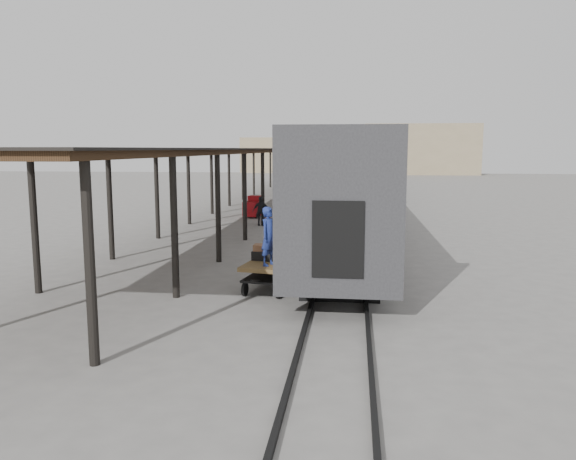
# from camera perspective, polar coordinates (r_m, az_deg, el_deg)

# --- Properties ---
(ground) EXTENTS (160.00, 160.00, 0.00)m
(ground) POSITION_cam_1_polar(r_m,az_deg,el_deg) (17.66, -5.07, -5.27)
(ground) COLOR slate
(ground) RESTS_ON ground
(train) EXTENTS (3.45, 76.01, 4.01)m
(train) POSITION_cam_1_polar(r_m,az_deg,el_deg) (50.61, 6.39, 6.60)
(train) COLOR silver
(train) RESTS_ON ground
(canopy) EXTENTS (4.90, 64.30, 4.15)m
(canopy) POSITION_cam_1_polar(r_m,az_deg,el_deg) (41.39, -2.94, 8.09)
(canopy) COLOR #422B19
(canopy) RESTS_ON ground
(rails) EXTENTS (1.54, 150.00, 0.12)m
(rails) POSITION_cam_1_polar(r_m,az_deg,el_deg) (50.96, 6.36, 3.65)
(rails) COLOR black
(rails) RESTS_ON ground
(building_far) EXTENTS (18.00, 10.00, 8.00)m
(building_far) POSITION_cam_1_polar(r_m,az_deg,el_deg) (95.37, 13.18, 7.98)
(building_far) COLOR tan
(building_far) RESTS_ON ground
(building_left) EXTENTS (12.00, 8.00, 6.00)m
(building_left) POSITION_cam_1_polar(r_m,az_deg,el_deg) (99.73, -1.05, 7.62)
(building_left) COLOR tan
(building_left) RESTS_ON ground
(baggage_cart) EXTENTS (1.64, 2.58, 0.86)m
(baggage_cart) POSITION_cam_1_polar(r_m,az_deg,el_deg) (16.55, -1.63, -3.86)
(baggage_cart) COLOR brown
(baggage_cart) RESTS_ON ground
(suitcase_stack) EXTENTS (1.32, 1.12, 0.45)m
(suitcase_stack) POSITION_cam_1_polar(r_m,az_deg,el_deg) (16.83, -1.71, -2.29)
(suitcase_stack) COLOR #323234
(suitcase_stack) RESTS_ON baggage_cart
(luggage_tug) EXTENTS (1.13, 1.58, 1.28)m
(luggage_tug) POSITION_cam_1_polar(r_m,az_deg,el_deg) (34.08, -3.52, 2.30)
(luggage_tug) COLOR maroon
(luggage_tug) RESTS_ON ground
(porter) EXTENTS (0.63, 0.72, 1.66)m
(porter) POSITION_cam_1_polar(r_m,az_deg,el_deg) (15.72, -1.94, -0.64)
(porter) COLOR navy
(porter) RESTS_ON baggage_cart
(pedestrian) EXTENTS (0.98, 0.53, 1.58)m
(pedestrian) POSITION_cam_1_polar(r_m,az_deg,el_deg) (30.19, -2.74, 1.92)
(pedestrian) COLOR black
(pedestrian) RESTS_ON ground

